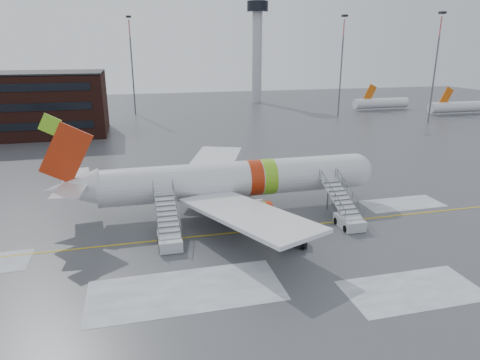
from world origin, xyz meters
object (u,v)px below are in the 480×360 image
object	(u,v)px
pushback_tug	(291,238)
airstair_aft	(169,232)
airstair_fwd	(346,214)
airliner	(227,180)

from	to	relation	value
pushback_tug	airstair_aft	bearing A→B (deg)	163.59
airstair_fwd	pushback_tug	distance (m)	7.63
pushback_tug	airstair_fwd	bearing A→B (deg)	24.02
airstair_aft	pushback_tug	distance (m)	10.98
airliner	pushback_tug	xyz separation A→B (m)	(3.73, -9.64, -2.78)
airstair_aft	airstair_fwd	bearing A→B (deg)	0.00
airliner	pushback_tug	size ratio (longest dim) A/B	12.24
airstair_fwd	pushback_tug	bearing A→B (deg)	-155.98
airliner	airstair_aft	bearing A→B (deg)	-136.13
airliner	airstair_fwd	world-z (taller)	airliner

